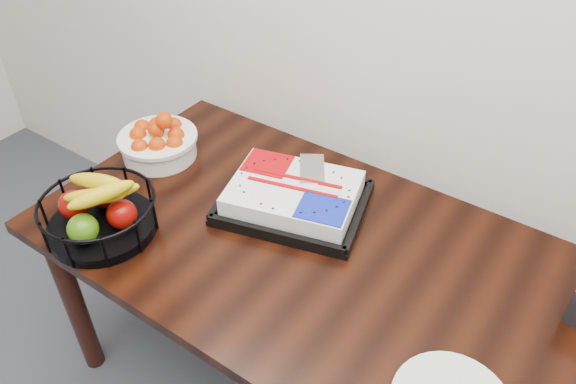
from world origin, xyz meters
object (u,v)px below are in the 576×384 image
Objects in this scene: fruit_basket at (99,212)px; tangerine_bowl at (158,138)px; table at (332,278)px; cake_tray at (294,196)px.

tangerine_bowl is at bearing 109.76° from fruit_basket.
tangerine_bowl is 0.40m from fruit_basket.
cake_tray is at bearing 151.75° from table.
table is 6.59× the size of tangerine_bowl.
tangerine_bowl is at bearing 174.23° from table.
fruit_basket is at bearing -70.24° from tangerine_bowl.
fruit_basket reaches higher than table.
cake_tray is 1.53× the size of fruit_basket.
cake_tray is (-0.22, 0.12, 0.13)m from table.
table is 5.31× the size of fruit_basket.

